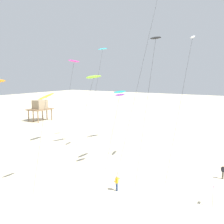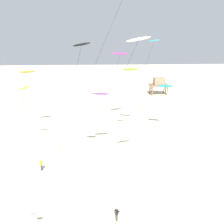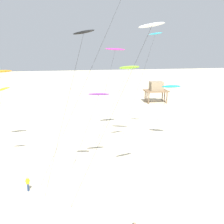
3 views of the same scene
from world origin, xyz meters
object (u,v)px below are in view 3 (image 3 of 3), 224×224
(kite_teal, at_px, (171,87))
(kite_black, at_px, (83,35))
(stilt_house, at_px, (156,88))
(kite_orange, at_px, (1,72))
(kite_flyer_nearest, at_px, (28,184))
(kite_yellow, at_px, (2,90))
(kite_lime, at_px, (129,68))
(kite_cyan, at_px, (155,36))
(kite_purple, at_px, (99,95))
(kite_white, at_px, (151,28))
(kite_magenta, at_px, (115,50))

(kite_teal, height_order, kite_black, kite_black)
(kite_black, relative_size, stilt_house, 2.79)
(kite_orange, xyz_separation_m, kite_flyer_nearest, (4.66, -13.21, -10.74))
(kite_orange, distance_m, kite_yellow, 6.74)
(kite_lime, bearing_deg, kite_teal, -12.76)
(kite_cyan, xyz_separation_m, stilt_house, (9.34, 26.41, -12.65))
(stilt_house, bearing_deg, kite_yellow, -132.43)
(kite_teal, distance_m, kite_yellow, 24.02)
(kite_flyer_nearest, height_order, stilt_house, stilt_house)
(kite_purple, bearing_deg, kite_white, -67.19)
(kite_orange, bearing_deg, kite_yellow, -77.78)
(kite_yellow, bearing_deg, kite_cyan, 18.58)
(kite_yellow, bearing_deg, stilt_house, 47.57)
(kite_purple, bearing_deg, stilt_house, 61.98)
(kite_cyan, distance_m, kite_lime, 6.33)
(kite_yellow, distance_m, kite_flyer_nearest, 11.86)
(kite_purple, xyz_separation_m, kite_cyan, (9.73, 9.43, 7.03))
(kite_white, relative_size, stilt_house, 2.90)
(kite_yellow, bearing_deg, kite_orange, 102.22)
(kite_cyan, bearing_deg, kite_purple, -135.91)
(kite_orange, height_order, kite_cyan, kite_cyan)
(kite_orange, bearing_deg, kite_purple, -33.60)
(kite_white, distance_m, kite_flyer_nearest, 20.43)
(kite_cyan, height_order, kite_yellow, kite_cyan)
(kite_orange, relative_size, kite_yellow, 1.12)
(kite_white, xyz_separation_m, kite_magenta, (0.30, 19.88, -2.41))
(kite_yellow, relative_size, kite_flyer_nearest, 6.37)
(kite_flyer_nearest, bearing_deg, kite_teal, 29.77)
(kite_purple, relative_size, kite_lime, 0.80)
(kite_cyan, height_order, kite_black, kite_cyan)
(kite_teal, relative_size, kite_cyan, 0.55)
(kite_purple, xyz_separation_m, kite_lime, (5.58, 8.46, 2.36))
(kite_orange, relative_size, kite_magenta, 0.80)
(kite_orange, bearing_deg, kite_lime, -0.60)
(kite_magenta, relative_size, kite_black, 0.88)
(kite_purple, relative_size, kite_magenta, 0.67)
(kite_magenta, distance_m, stilt_house, 30.73)
(kite_orange, relative_size, kite_cyan, 0.69)
(kite_lime, xyz_separation_m, kite_yellow, (-17.21, -6.21, -1.90))
(kite_flyer_nearest, relative_size, stilt_house, 0.27)
(kite_black, bearing_deg, kite_lime, 62.13)
(kite_teal, bearing_deg, kite_magenta, 151.84)
(kite_purple, height_order, kite_flyer_nearest, kite_purple)
(kite_purple, xyz_separation_m, kite_black, (-2.05, -5.96, 6.81))
(kite_teal, bearing_deg, kite_purple, -149.42)
(kite_orange, distance_m, kite_magenta, 17.37)
(kite_white, relative_size, kite_magenta, 1.18)
(kite_orange, distance_m, kite_teal, 25.09)
(kite_purple, bearing_deg, kite_cyan, 44.09)
(kite_cyan, bearing_deg, kite_white, -108.78)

